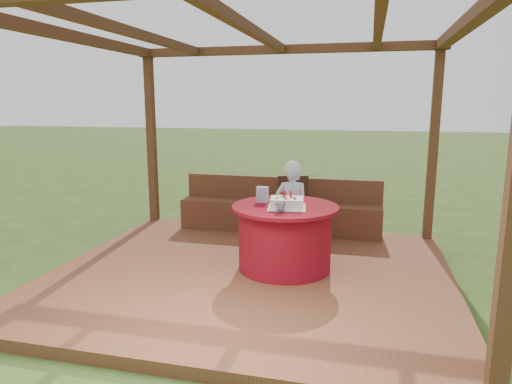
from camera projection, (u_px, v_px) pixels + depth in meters
ground at (251, 280)px, 5.29m from camera, size 60.00×60.00×0.00m
deck at (251, 275)px, 5.28m from camera, size 4.50×4.00×0.12m
pergola at (250, 66)px, 4.83m from camera, size 4.50×4.00×2.72m
bench at (279, 214)px, 6.86m from camera, size 3.00×0.42×0.80m
table at (285, 237)px, 5.28m from camera, size 1.22×1.22×0.75m
chair at (294, 205)px, 6.42m from camera, size 0.54×0.54×0.89m
elderly_woman at (292, 206)px, 5.85m from camera, size 0.46×0.34×1.19m
birthday_cake at (287, 203)px, 5.11m from camera, size 0.47×0.47×0.19m
gift_bag at (262, 195)px, 5.37m from camera, size 0.13×0.09×0.18m
drinking_glass at (280, 207)px, 4.89m from camera, size 0.14×0.14×0.10m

